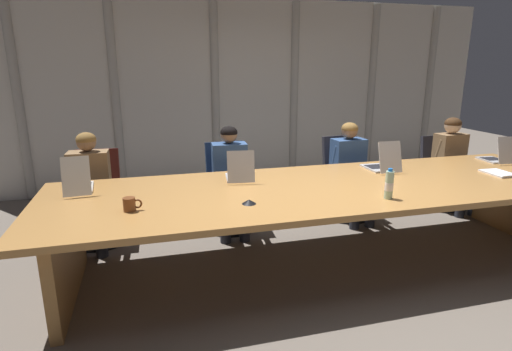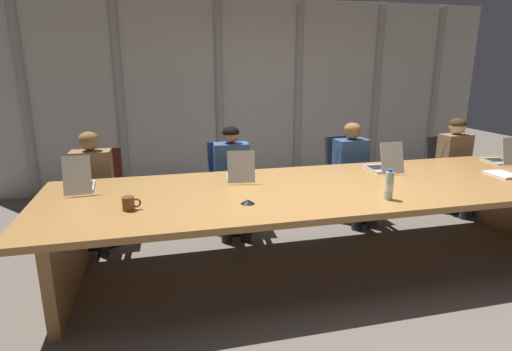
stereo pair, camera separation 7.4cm
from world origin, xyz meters
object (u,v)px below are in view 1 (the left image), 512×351
office_chair_center (345,187)px  person_right_mid (454,159)px  office_chair_right_mid (442,180)px  person_left_end (89,184)px  laptop_center (382,164)px  laptop_right_mid (497,157)px  spiral_notepad (499,173)px  laptop_left_end (79,184)px  conference_mic_left_side (249,202)px  person_left_mid (231,175)px  office_chair_left_mid (229,197)px  laptop_left_mid (240,174)px  person_center (351,167)px  water_bottle_primary (389,185)px  office_chair_left_end (99,208)px  coffee_mug_near (130,204)px

office_chair_center → person_right_mid: person_right_mid is taller
office_chair_right_mid → person_left_end: 4.26m
laptop_center → person_left_end: size_ratio=0.36×
office_chair_center → laptop_right_mid: bearing=53.2°
spiral_notepad → person_left_end: bearing=166.2°
laptop_left_end → conference_mic_left_side: bearing=-122.4°
office_chair_center → office_chair_right_mid: office_chair_center is taller
office_chair_right_mid → person_left_mid: 2.85m
person_left_end → office_chair_left_mid: bearing=98.2°
laptop_left_mid → person_center: person_center is taller
person_right_mid → water_bottle_primary: 2.36m
water_bottle_primary → person_left_end: bearing=149.0°
water_bottle_primary → conference_mic_left_side: 1.12m
office_chair_left_end → spiral_notepad: bearing=76.7°
laptop_left_end → office_chair_left_mid: laptop_left_end is taller
office_chair_left_end → office_chair_center: size_ratio=0.98×
laptop_left_end → office_chair_left_mid: size_ratio=0.49×
laptop_center → office_chair_right_mid: size_ratio=0.46×
laptop_left_mid → person_left_end: size_ratio=0.35×
office_chair_left_end → spiral_notepad: 4.04m
laptop_right_mid → conference_mic_left_side: size_ratio=3.70×
office_chair_right_mid → person_right_mid: bearing=3.0°
coffee_mug_near → conference_mic_left_side: (0.87, -0.07, -0.03)m
office_chair_right_mid → office_chair_left_end: bearing=-91.8°
laptop_left_end → office_chair_left_end: laptop_left_end is taller
person_left_end → conference_mic_left_side: (1.30, -1.28, 0.12)m
laptop_right_mid → person_center: size_ratio=0.36×
laptop_left_mid → office_chair_left_end: 1.61m
person_right_mid → spiral_notepad: 1.12m
office_chair_left_mid → spiral_notepad: bearing=60.3°
laptop_left_end → office_chair_center: (2.86, 0.74, -0.46)m
person_right_mid → conference_mic_left_side: (-2.96, -1.28, 0.11)m
office_chair_right_mid → office_chair_center: bearing=-92.0°
water_bottle_primary → spiral_notepad: (1.48, 0.39, -0.10)m
office_chair_left_end → person_right_mid: person_right_mid is taller
office_chair_center → coffee_mug_near: bearing=-68.7°
person_left_end → conference_mic_left_side: 1.83m
laptop_left_end → conference_mic_left_side: size_ratio=4.23×
laptop_right_mid → office_chair_center: (-1.41, 0.78, -0.46)m
office_chair_left_end → coffee_mug_near: (0.38, -1.36, 0.46)m
office_chair_left_end → spiral_notepad: size_ratio=3.00×
office_chair_left_mid → office_chair_right_mid: office_chair_left_mid is taller
coffee_mug_near → laptop_center: bearing=13.6°
office_chair_left_end → laptop_right_mid: bearing=83.7°
laptop_left_end → water_bottle_primary: laptop_left_end is taller
laptop_center → person_left_mid: size_ratio=0.36×
water_bottle_primary → spiral_notepad: bearing=14.7°
conference_mic_left_side → laptop_center: bearing=23.1°
laptop_left_end → person_right_mid: 4.30m
person_right_mid → laptop_left_mid: bearing=-81.7°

